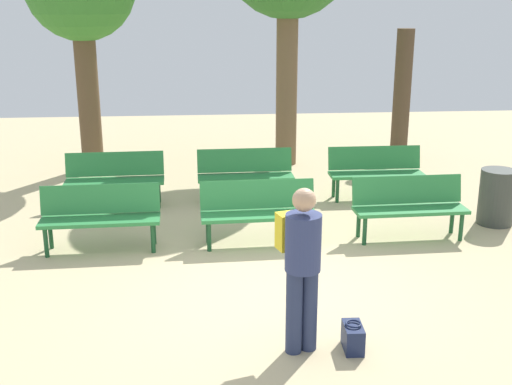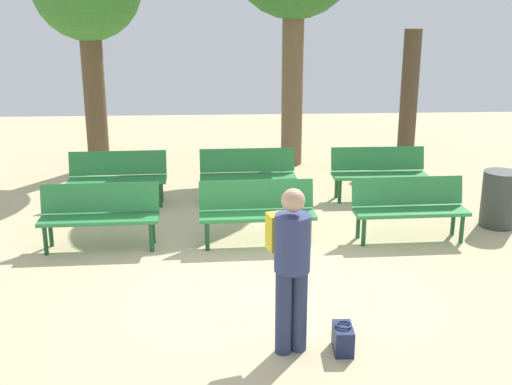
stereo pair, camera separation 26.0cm
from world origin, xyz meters
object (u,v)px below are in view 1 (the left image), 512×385
at_px(bench_r1_c1, 245,172).
at_px(trash_bin, 497,197).
at_px(bench_r0_c1, 258,209).
at_px(bench_r1_c0, 115,176).
at_px(handbag, 353,337).
at_px(bench_r0_c0, 100,214).
at_px(bench_r0_c2, 409,203).
at_px(visitor_with_backpack, 301,260).
at_px(bench_r1_c2, 376,169).
at_px(tree_2, 402,93).

distance_m(bench_r1_c1, trash_bin, 4.00).
relative_size(bench_r0_c1, bench_r1_c1, 1.00).
bearing_deg(bench_r1_c0, bench_r0_c1, -42.81).
relative_size(bench_r1_c0, handbag, 4.94).
xyz_separation_m(bench_r0_c0, bench_r0_c1, (2.15, 0.03, 0.00)).
relative_size(bench_r0_c1, bench_r0_c2, 1.00).
distance_m(bench_r0_c0, bench_r0_c1, 2.15).
distance_m(bench_r1_c0, bench_r1_c1, 2.16).
relative_size(bench_r1_c0, visitor_with_backpack, 0.98).
bearing_deg(bench_r1_c0, visitor_with_backpack, -65.68).
xyz_separation_m(bench_r0_c0, visitor_with_backpack, (2.30, -2.84, 0.43)).
height_order(bench_r0_c2, handbag, bench_r0_c2).
bearing_deg(bench_r1_c0, bench_r0_c2, -24.98).
bearing_deg(bench_r1_c2, bench_r1_c0, -179.01).
bearing_deg(bench_r0_c1, tree_2, 52.86).
height_order(bench_r1_c2, visitor_with_backpack, visitor_with_backpack).
bearing_deg(trash_bin, tree_2, 91.61).
height_order(bench_r0_c2, bench_r1_c2, same).
height_order(bench_r0_c0, bench_r1_c0, same).
bearing_deg(bench_r1_c1, bench_r1_c0, -179.22).
distance_m(bench_r0_c0, bench_r1_c1, 2.92).
height_order(tree_2, trash_bin, tree_2).
xyz_separation_m(bench_r0_c1, bench_r1_c2, (2.19, 1.97, 0.00)).
xyz_separation_m(bench_r0_c2, tree_2, (1.38, 4.96, 0.85)).
relative_size(bench_r0_c2, trash_bin, 1.91).
height_order(bench_r0_c2, bench_r1_c0, same).
bearing_deg(handbag, trash_bin, 48.83).
xyz_separation_m(bench_r1_c0, trash_bin, (5.86, -1.42, -0.08)).
distance_m(bench_r1_c2, handbag, 5.15).
distance_m(bench_r0_c1, bench_r1_c2, 2.95).
bearing_deg(bench_r1_c1, bench_r1_c2, -1.42).
relative_size(bench_r1_c0, trash_bin, 1.91).
bearing_deg(bench_r0_c0, visitor_with_backpack, -52.76).
height_order(handbag, trash_bin, trash_bin).
bearing_deg(visitor_with_backpack, bench_r1_c1, -104.30).
relative_size(bench_r0_c2, bench_r1_c1, 1.00).
bearing_deg(bench_r1_c0, bench_r0_c0, -90.51).
height_order(bench_r0_c1, tree_2, tree_2).
xyz_separation_m(bench_r0_c0, tree_2, (5.69, 5.04, 0.85)).
relative_size(bench_r0_c1, handbag, 4.94).
relative_size(tree_2, visitor_with_backpack, 1.64).
height_order(bench_r0_c2, visitor_with_backpack, visitor_with_backpack).
bearing_deg(bench_r0_c0, bench_r0_c2, -0.77).
bearing_deg(trash_bin, handbag, -131.17).
xyz_separation_m(bench_r1_c1, trash_bin, (3.71, -1.49, -0.08)).
bearing_deg(bench_r0_c0, handbag, -47.70).
xyz_separation_m(handbag, trash_bin, (3.00, 3.43, 0.29)).
bearing_deg(bench_r0_c1, bench_r1_c2, 40.07).
bearing_deg(bench_r0_c2, trash_bin, 14.61).
distance_m(tree_2, handbag, 8.54).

